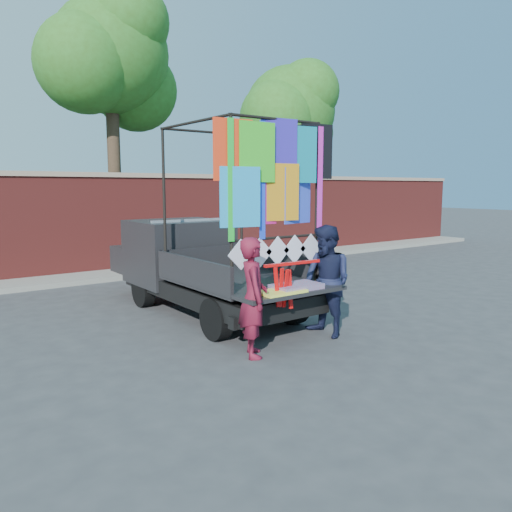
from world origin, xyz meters
TOP-DOWN VIEW (x-y plane):
  - ground at (0.00, 0.00)m, footprint 90.00×90.00m
  - brick_wall at (0.00, 7.00)m, footprint 30.00×0.45m
  - curb at (0.00, 6.30)m, footprint 30.00×1.20m
  - tree_mid at (1.02, 8.12)m, footprint 4.20×3.30m
  - tree_right at (7.52, 8.12)m, footprint 4.20×3.30m
  - pickup_truck at (0.20, 2.35)m, footprint 2.03×5.09m
  - woman at (-0.52, -0.54)m, footprint 0.61×0.69m
  - man at (0.90, -0.47)m, footprint 0.66×0.84m
  - streamer_bundle at (0.09, -0.52)m, footprint 0.95×0.11m

SIDE VIEW (x-z plane):
  - ground at x=0.00m, z-range 0.00..0.00m
  - curb at x=0.00m, z-range 0.00..0.12m
  - woman at x=-0.52m, z-range 0.00..1.60m
  - pickup_truck at x=0.20m, z-range -0.79..2.41m
  - man at x=0.90m, z-range 0.00..1.68m
  - streamer_bundle at x=0.09m, z-range 0.67..1.32m
  - brick_wall at x=0.00m, z-range 0.02..2.63m
  - tree_right at x=7.52m, z-range 1.44..8.06m
  - tree_mid at x=1.02m, z-range 1.83..9.56m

